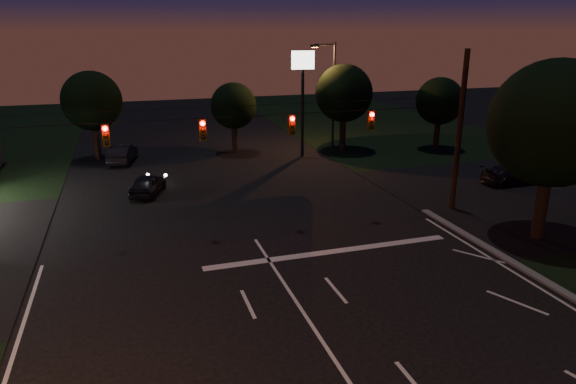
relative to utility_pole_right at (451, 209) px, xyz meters
name	(u,v)px	position (x,y,z in m)	size (l,w,h in m)	color
cross_street_right	(549,192)	(8.00, 1.00, 0.00)	(20.00, 16.00, 0.02)	black
stop_bar	(331,252)	(-9.00, -3.50, 0.01)	(12.00, 0.50, 0.01)	silver
utility_pole_right	(451,209)	(0.00, 0.00, 0.00)	(0.30, 0.30, 9.00)	black
signal_span	(248,126)	(-12.00, -0.04, 5.50)	(24.00, 0.40, 1.56)	black
pole_sign_right	(303,79)	(-4.00, 15.00, 6.24)	(1.80, 0.30, 8.40)	black
street_light_right_far	(331,88)	(-0.76, 17.00, 5.24)	(2.20, 0.35, 9.00)	black
tree_right_near	(552,125)	(1.53, -4.83, 5.68)	(6.00, 6.00, 8.76)	black
tree_far_b	(92,101)	(-19.98, 19.13, 4.61)	(4.60, 4.60, 6.98)	black
tree_far_c	(234,106)	(-8.98, 18.10, 3.90)	(3.80, 3.80, 5.86)	black
tree_far_d	(343,94)	(0.02, 16.13, 4.83)	(4.80, 4.80, 7.30)	black
tree_far_e	(439,102)	(8.02, 14.11, 4.11)	(4.00, 4.00, 6.18)	black
car_oncoming_a	(148,184)	(-16.65, 8.26, 0.66)	(1.55, 3.85, 1.31)	black
car_oncoming_b	(122,153)	(-18.10, 17.41, 0.73)	(1.54, 4.41, 1.45)	black
car_cross	(514,174)	(6.99, 3.16, 0.66)	(1.84, 4.54, 1.32)	black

